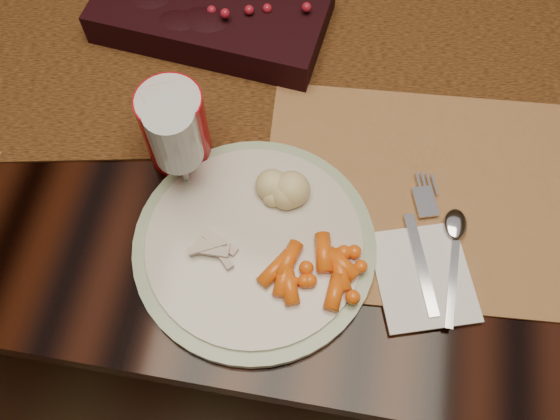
% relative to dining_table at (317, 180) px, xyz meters
% --- Properties ---
extents(floor, '(5.00, 5.00, 0.00)m').
position_rel_dining_table_xyz_m(floor, '(0.00, 0.00, -0.38)').
color(floor, black).
rests_on(floor, ground).
extents(dining_table, '(1.80, 1.00, 0.75)m').
position_rel_dining_table_xyz_m(dining_table, '(0.00, 0.00, 0.00)').
color(dining_table, black).
rests_on(dining_table, floor).
extents(table_runner, '(1.94, 0.75, 0.00)m').
position_rel_dining_table_xyz_m(table_runner, '(0.05, 0.03, 0.38)').
color(table_runner, '#301D09').
rests_on(table_runner, dining_table).
extents(centerpiece, '(0.35, 0.21, 0.07)m').
position_rel_dining_table_xyz_m(centerpiece, '(-0.18, 0.03, 0.41)').
color(centerpiece, black).
rests_on(centerpiece, table_runner).
extents(placemat_main, '(0.46, 0.35, 0.00)m').
position_rel_dining_table_xyz_m(placemat_main, '(0.16, -0.21, 0.38)').
color(placemat_main, '#976C4F').
rests_on(placemat_main, dining_table).
extents(dinner_plate, '(0.34, 0.34, 0.02)m').
position_rel_dining_table_xyz_m(dinner_plate, '(-0.05, -0.33, 0.39)').
color(dinner_plate, beige).
rests_on(dinner_plate, placemat_main).
extents(baby_carrots, '(0.11, 0.09, 0.02)m').
position_rel_dining_table_xyz_m(baby_carrots, '(0.01, -0.34, 0.40)').
color(baby_carrots, '#F15D0F').
rests_on(baby_carrots, dinner_plate).
extents(mashed_potatoes, '(0.10, 0.09, 0.04)m').
position_rel_dining_table_xyz_m(mashed_potatoes, '(-0.03, -0.27, 0.42)').
color(mashed_potatoes, '#D5BE83').
rests_on(mashed_potatoes, dinner_plate).
extents(turkey_shreds, '(0.08, 0.07, 0.01)m').
position_rel_dining_table_xyz_m(turkey_shreds, '(-0.09, -0.34, 0.40)').
color(turkey_shreds, beige).
rests_on(turkey_shreds, dinner_plate).
extents(napkin, '(0.15, 0.16, 0.00)m').
position_rel_dining_table_xyz_m(napkin, '(0.16, -0.33, 0.38)').
color(napkin, white).
rests_on(napkin, placemat_main).
extents(fork, '(0.08, 0.17, 0.00)m').
position_rel_dining_table_xyz_m(fork, '(0.15, -0.29, 0.39)').
color(fork, silver).
rests_on(fork, napkin).
extents(spoon, '(0.03, 0.15, 0.00)m').
position_rel_dining_table_xyz_m(spoon, '(0.19, -0.31, 0.39)').
color(spoon, silver).
rests_on(spoon, napkin).
extents(red_cup, '(0.10, 0.10, 0.11)m').
position_rel_dining_table_xyz_m(red_cup, '(-0.18, -0.21, 0.44)').
color(red_cup, '#A40814').
rests_on(red_cup, placemat_main).
extents(wine_glass, '(0.07, 0.07, 0.16)m').
position_rel_dining_table_xyz_m(wine_glass, '(-0.16, -0.25, 0.46)').
color(wine_glass, silver).
rests_on(wine_glass, dining_table).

